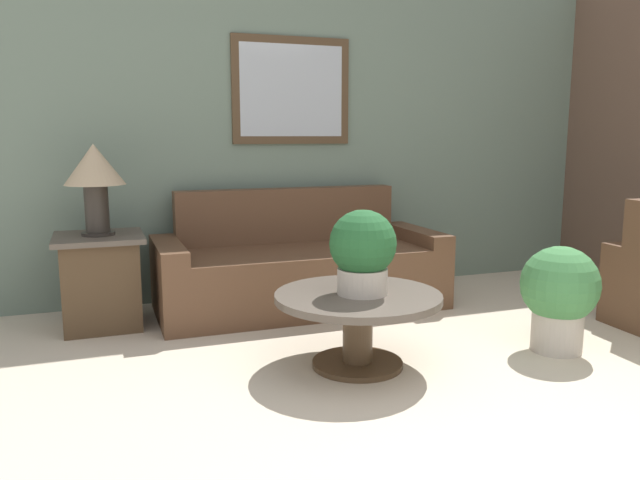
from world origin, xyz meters
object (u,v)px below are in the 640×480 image
potted_plant_on_table (363,250)px  couch_main (299,269)px  table_lamp (95,172)px  coffee_table (358,313)px  side_table (101,280)px  potted_plant_floor (559,293)px

potted_plant_on_table → couch_main: bearing=87.2°
table_lamp → coffee_table: bearing=-43.9°
side_table → table_lamp: 0.72m
coffee_table → table_lamp: 1.96m
potted_plant_on_table → potted_plant_floor: potted_plant_on_table is taller
couch_main → side_table: size_ratio=3.35×
table_lamp → potted_plant_floor: size_ratio=0.94×
potted_plant_floor → couch_main: bearing=128.0°
coffee_table → potted_plant_on_table: (0.02, -0.02, 0.36)m
couch_main → side_table: bearing=-179.4°
potted_plant_on_table → table_lamp: bearing=136.1°
table_lamp → potted_plant_on_table: size_ratio=1.29×
table_lamp → couch_main: bearing=0.6°
side_table → potted_plant_on_table: 1.88m
coffee_table → potted_plant_on_table: bearing=-43.7°
potted_plant_floor → side_table: bearing=150.4°
couch_main → potted_plant_floor: size_ratio=3.30×
couch_main → potted_plant_on_table: (-0.06, -1.30, 0.37)m
coffee_table → potted_plant_floor: (1.22, -0.17, 0.05)m
couch_main → potted_plant_floor: couch_main is taller
couch_main → table_lamp: 1.58m
couch_main → side_table: (-1.40, -0.02, 0.03)m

